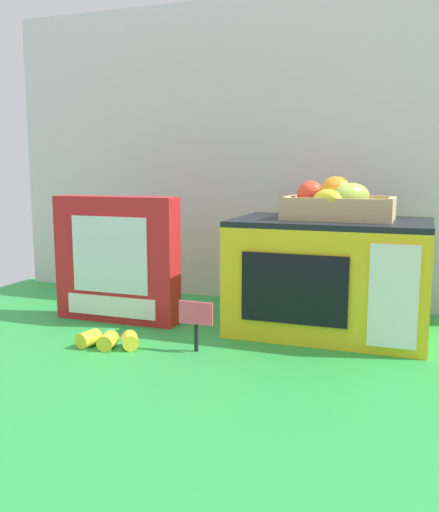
{
  "coord_description": "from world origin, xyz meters",
  "views": [
    {
      "loc": [
        0.34,
        -1.16,
        0.36
      ],
      "look_at": [
        -0.09,
        0.01,
        0.16
      ],
      "focal_mm": 39.56,
      "sensor_mm": 36.0,
      "label": 1
    }
  ],
  "objects": [
    {
      "name": "loose_toy_banana",
      "position": [
        -0.24,
        -0.21,
        0.02
      ],
      "size": [
        0.13,
        0.07,
        0.03
      ],
      "color": "yellow",
      "rests_on": "ground"
    },
    {
      "name": "display_back_panel",
      "position": [
        0.0,
        0.3,
        0.39
      ],
      "size": [
        1.61,
        0.03,
        0.79
      ],
      "primitive_type": "cube",
      "color": "silver",
      "rests_on": "ground"
    },
    {
      "name": "food_groups_crate",
      "position": [
        0.16,
        0.05,
        0.28
      ],
      "size": [
        0.23,
        0.16,
        0.09
      ],
      "color": "tan",
      "rests_on": "toy_microwave"
    },
    {
      "name": "toy_microwave",
      "position": [
        0.15,
        0.05,
        0.12
      ],
      "size": [
        0.41,
        0.26,
        0.25
      ],
      "color": "yellow",
      "rests_on": "ground"
    },
    {
      "name": "cookie_set_box",
      "position": [
        -0.33,
        -0.03,
        0.15
      ],
      "size": [
        0.3,
        0.06,
        0.29
      ],
      "color": "red",
      "rests_on": "ground"
    },
    {
      "name": "ground_plane",
      "position": [
        0.0,
        0.0,
        0.0
      ],
      "size": [
        1.7,
        1.7,
        0.0
      ],
      "primitive_type": "plane",
      "color": "green",
      "rests_on": "ground"
    },
    {
      "name": "price_sign",
      "position": [
        -0.07,
        -0.18,
        0.07
      ],
      "size": [
        0.07,
        0.01,
        0.1
      ],
      "color": "black",
      "rests_on": "ground"
    }
  ]
}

